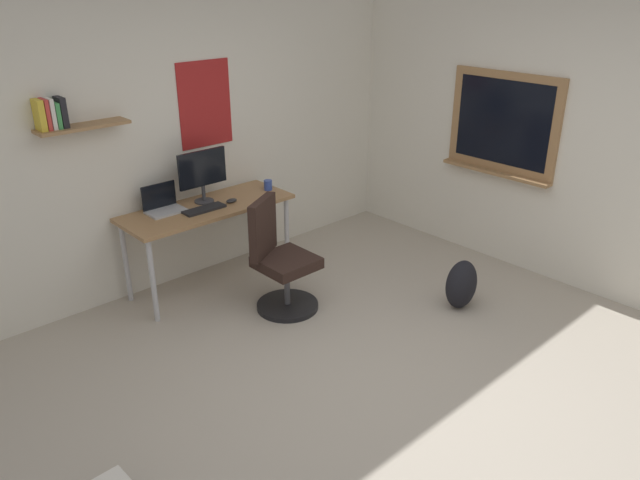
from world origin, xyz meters
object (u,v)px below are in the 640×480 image
object	(u,v)px
computer_mouse	(231,201)
laptop	(163,205)
office_chair	(279,263)
backpack	(461,284)
keyboard	(204,209)
desk	(208,214)
coffee_mug	(268,185)
monitor_primary	(202,173)

from	to	relation	value
computer_mouse	laptop	bearing A→B (deg)	158.47
office_chair	backpack	size ratio (longest dim) A/B	2.22
laptop	keyboard	world-z (taller)	laptop
desk	laptop	world-z (taller)	laptop
coffee_mug	desk	bearing A→B (deg)	178.00
coffee_mug	backpack	distance (m)	1.95
keyboard	coffee_mug	xyz separation A→B (m)	(0.73, 0.05, 0.04)
desk	office_chair	world-z (taller)	office_chair
office_chair	computer_mouse	size ratio (longest dim) A/B	9.13
desk	laptop	distance (m)	0.39
coffee_mug	backpack	xyz separation A→B (m)	(0.65, -1.75, -0.59)
monitor_primary	keyboard	size ratio (longest dim) A/B	1.25
monitor_primary	backpack	distance (m)	2.39
coffee_mug	laptop	bearing A→B (deg)	170.57
office_chair	computer_mouse	bearing A→B (deg)	88.78
monitor_primary	computer_mouse	distance (m)	0.35
desk	monitor_primary	bearing A→B (deg)	68.07
desk	keyboard	bearing A→B (deg)	-135.90
coffee_mug	backpack	world-z (taller)	coffee_mug
coffee_mug	keyboard	bearing A→B (deg)	-176.06
computer_mouse	backpack	world-z (taller)	computer_mouse
keyboard	coffee_mug	bearing A→B (deg)	3.94
office_chair	computer_mouse	distance (m)	0.76
monitor_primary	keyboard	bearing A→B (deg)	-124.16
desk	backpack	world-z (taller)	desk
desk	computer_mouse	size ratio (longest dim) A/B	14.43
desk	laptop	xyz separation A→B (m)	(-0.34, 0.14, 0.13)
monitor_primary	coffee_mug	distance (m)	0.66
keyboard	backpack	distance (m)	2.25
laptop	keyboard	size ratio (longest dim) A/B	0.84
keyboard	computer_mouse	size ratio (longest dim) A/B	3.56
desk	backpack	distance (m)	2.24
office_chair	keyboard	size ratio (longest dim) A/B	2.57
laptop	monitor_primary	bearing A→B (deg)	-7.32
backpack	office_chair	bearing A→B (deg)	137.13
desk	computer_mouse	xyz separation A→B (m)	(0.20, -0.07, 0.10)
office_chair	laptop	world-z (taller)	laptop
monitor_primary	backpack	bearing A→B (deg)	-55.81
laptop	coffee_mug	distance (m)	1.00
office_chair	keyboard	bearing A→B (deg)	111.82
office_chair	laptop	distance (m)	1.10
monitor_primary	coffee_mug	size ratio (longest dim) A/B	5.04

